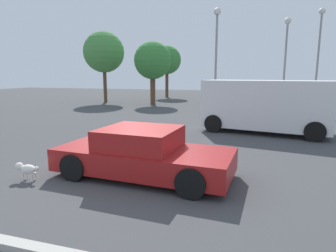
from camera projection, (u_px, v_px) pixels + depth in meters
The scene contains 11 objects.
ground_plane at pixel (133, 173), 7.16m from camera, with size 80.00×80.00×0.00m, color #424244.
sedan_foreground at pixel (143, 154), 6.89m from camera, with size 4.34×2.11×1.19m.
dog at pixel (27, 169), 6.63m from camera, with size 0.60×0.26×0.43m.
van_white at pixel (265, 105), 12.10m from camera, with size 5.38×3.02×2.22m.
parking_curb at pixel (32, 249), 3.94m from camera, with size 7.55×0.20×0.12m, color #B7B2A8.
light_post_near at pixel (286, 48), 20.09m from camera, with size 0.44×0.44×6.37m.
light_post_mid at pixel (216, 43), 17.68m from camera, with size 0.44×0.44×6.47m.
light_post_far at pixel (319, 43), 19.84m from camera, with size 0.44×0.44×6.96m.
tree_back_left at pixel (167, 60), 31.07m from camera, with size 3.07×3.07×5.60m.
tree_back_center at pixel (104, 52), 25.02m from camera, with size 3.56×3.56×6.21m.
tree_far_right at pixel (153, 61), 23.38m from camera, with size 3.05×3.05×5.14m.
Camera 1 is at (2.84, -6.29, 2.44)m, focal length 30.47 mm.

